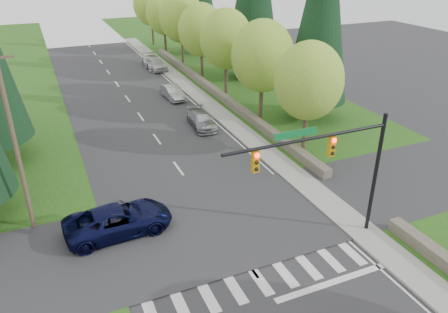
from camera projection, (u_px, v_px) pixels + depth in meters
grass_east at (302, 120)px, 38.76m from camera, size 14.00×110.00×0.06m
cross_street at (220, 226)px, 24.25m from camera, size 120.00×8.00×0.10m
sidewalk_east at (230, 122)px, 38.22m from camera, size 1.80×80.00×0.13m
curb_east at (221, 123)px, 37.91m from camera, size 0.20×80.00×0.13m
stone_wall_north at (214, 91)px, 45.29m from camera, size 0.70×40.00×0.70m
traffic_signal at (333, 157)px, 20.73m from camera, size 8.70×0.37×6.80m
utility_pole at (15, 142)px, 21.89m from camera, size 1.60×0.24×10.00m
decid_tree_0 at (309, 81)px, 30.01m from camera, size 4.80×4.80×8.37m
decid_tree_1 at (263, 56)px, 35.72m from camera, size 5.20×5.20×8.80m
decid_tree_2 at (226, 39)px, 41.36m from camera, size 5.00×5.00×8.82m
decid_tree_3 at (201, 30)px, 47.28m from camera, size 5.00×5.00×8.55m
decid_tree_4 at (181, 17)px, 52.91m from camera, size 5.40×5.40×9.18m
decid_tree_5 at (164, 14)px, 58.83m from camera, size 4.80×4.80×8.30m
decid_tree_6 at (151, 5)px, 64.49m from camera, size 5.20×5.20×8.86m
conifer_e_a at (322, 4)px, 34.82m from camera, size 5.44×5.44×17.80m
suv_navy at (119, 220)px, 23.38m from camera, size 5.86×2.95×1.59m
parked_car_a at (202, 120)px, 36.92m from camera, size 1.62×3.95×1.34m
parked_car_b at (201, 120)px, 37.00m from camera, size 2.09×4.50×1.27m
parked_car_c at (172, 92)px, 43.77m from camera, size 1.66×4.12×1.33m
parked_car_d at (155, 64)px, 53.64m from camera, size 2.31×4.64×1.52m
parked_car_e at (153, 62)px, 54.77m from camera, size 2.10×4.94×1.42m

